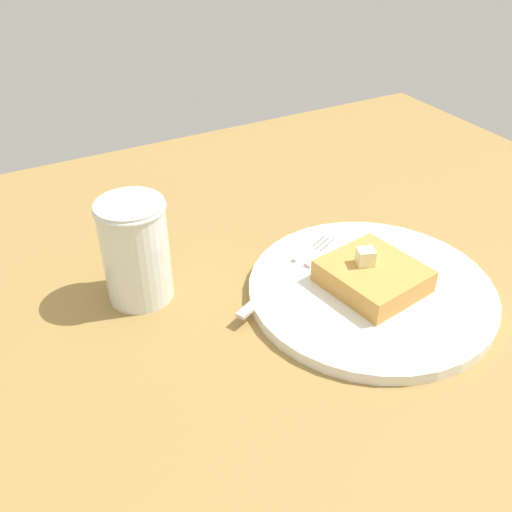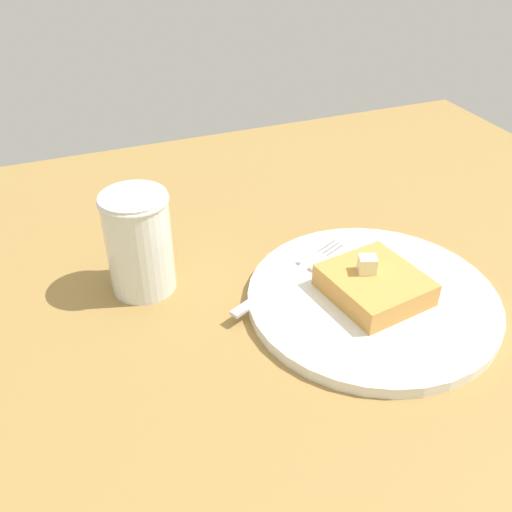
{
  "view_description": "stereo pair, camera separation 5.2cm",
  "coord_description": "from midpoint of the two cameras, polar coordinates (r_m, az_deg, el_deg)",
  "views": [
    {
      "loc": [
        -22.27,
        -27.32,
        36.79
      ],
      "look_at": [
        -1.85,
        10.29,
        7.16
      ],
      "focal_mm": 40.0,
      "sensor_mm": 36.0,
      "label": 1
    },
    {
      "loc": [
        -17.55,
        -29.52,
        36.79
      ],
      "look_at": [
        -1.85,
        10.29,
        7.16
      ],
      "focal_mm": 40.0,
      "sensor_mm": 36.0,
      "label": 2
    }
  ],
  "objects": [
    {
      "name": "table_surface",
      "position": [
        0.5,
        9.59,
        -11.56
      ],
      "size": [
        97.9,
        97.9,
        2.66
      ],
      "primitive_type": "cube",
      "color": "olive",
      "rests_on": "ground"
    },
    {
      "name": "plate",
      "position": [
        0.55,
        14.25,
        -4.24
      ],
      "size": [
        23.31,
        23.31,
        1.11
      ],
      "color": "white",
      "rests_on": "table_surface"
    },
    {
      "name": "toast_slice_center",
      "position": [
        0.54,
        14.49,
        -2.9
      ],
      "size": [
        9.2,
        9.64,
        2.26
      ],
      "primitive_type": "cube",
      "rotation": [
        0.0,
        0.0,
        0.16
      ],
      "color": "#CA8E42",
      "rests_on": "plate"
    },
    {
      "name": "butter_pat_primary",
      "position": [
        0.53,
        13.85,
        -0.92
      ],
      "size": [
        1.96,
        1.87,
        1.58
      ],
      "primitive_type": "cube",
      "rotation": [
        0.0,
        0.0,
        2.8
      ],
      "color": "#EEEAB5",
      "rests_on": "toast_slice_center"
    },
    {
      "name": "fork",
      "position": [
        0.56,
        6.97,
        -1.6
      ],
      "size": [
        15.08,
        8.13,
        0.36
      ],
      "color": "silver",
      "rests_on": "plate"
    },
    {
      "name": "syrup_jar",
      "position": [
        0.54,
        -8.87,
        0.77
      ],
      "size": [
        6.39,
        6.39,
        10.03
      ],
      "color": "#3C1905",
      "rests_on": "table_surface"
    }
  ]
}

